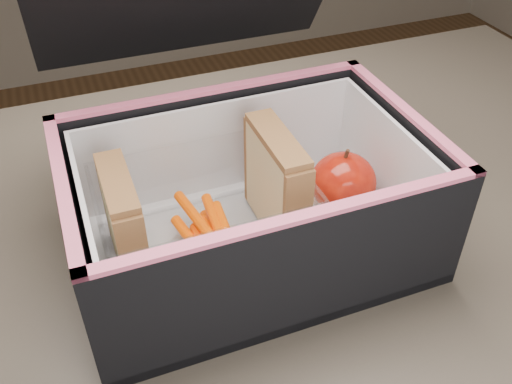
% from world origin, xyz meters
% --- Properties ---
extents(kitchen_table, '(1.20, 0.80, 0.75)m').
position_xyz_m(kitchen_table, '(0.00, 0.00, 0.66)').
color(kitchen_table, '#50463A').
rests_on(kitchen_table, ground).
extents(lunch_bag, '(0.33, 0.34, 0.31)m').
position_xyz_m(lunch_bag, '(-0.00, 0.02, 0.82)').
color(lunch_bag, black).
rests_on(lunch_bag, kitchen_table).
extents(plastic_tub, '(0.19, 0.14, 0.08)m').
position_xyz_m(plastic_tub, '(-0.05, 0.02, 0.80)').
color(plastic_tub, white).
rests_on(plastic_tub, lunch_bag).
extents(sandwich_left, '(0.03, 0.09, 0.10)m').
position_xyz_m(sandwich_left, '(-0.12, 0.02, 0.82)').
color(sandwich_left, '#E1CD88').
rests_on(sandwich_left, plastic_tub).
extents(sandwich_right, '(0.03, 0.10, 0.11)m').
position_xyz_m(sandwich_right, '(0.03, 0.02, 0.82)').
color(sandwich_right, '#E1CD88').
rests_on(sandwich_right, plastic_tub).
extents(carrot_sticks, '(0.05, 0.12, 0.03)m').
position_xyz_m(carrot_sticks, '(-0.05, 0.00, 0.79)').
color(carrot_sticks, '#FC5A00').
rests_on(carrot_sticks, plastic_tub).
extents(paper_napkin, '(0.09, 0.09, 0.01)m').
position_xyz_m(paper_napkin, '(0.10, 0.02, 0.77)').
color(paper_napkin, white).
rests_on(paper_napkin, lunch_bag).
extents(red_apple, '(0.09, 0.09, 0.07)m').
position_xyz_m(red_apple, '(0.10, 0.02, 0.80)').
color(red_apple, maroon).
rests_on(red_apple, paper_napkin).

